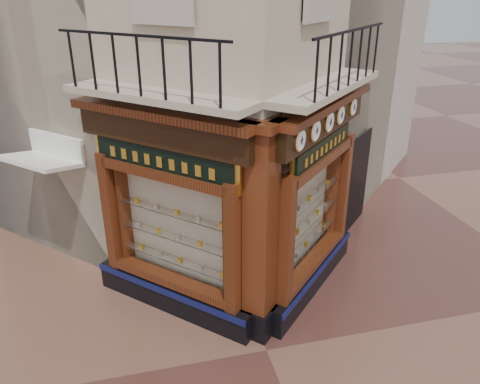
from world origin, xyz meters
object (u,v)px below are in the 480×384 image
object	(u,v)px
clock_a	(300,140)
signboard_left	(162,161)
clock_c	(329,122)
clock_e	(353,107)
clock_d	(340,115)
corner_pilaster	(260,239)
clock_b	(315,131)
signboard_right	(323,147)
awning	(60,269)

from	to	relation	value
clock_a	signboard_left	distance (m)	2.36
clock_a	clock_c	distance (m)	1.23
clock_a	clock_e	size ratio (longest dim) A/B	1.02
clock_d	corner_pilaster	bearing A→B (deg)	169.11
clock_b	signboard_left	distance (m)	2.61
clock_b	signboard_right	world-z (taller)	clock_b
clock_d	signboard_left	world-z (taller)	clock_d
clock_d	awning	distance (m)	6.92
awning	clock_e	bearing A→B (deg)	-146.77
corner_pilaster	awning	bearing A→B (deg)	95.93
clock_d	awning	size ratio (longest dim) A/B	0.23
clock_c	clock_e	bearing A→B (deg)	0.00
clock_b	awning	size ratio (longest dim) A/B	0.25
clock_c	awning	bearing A→B (deg)	112.39
corner_pilaster	clock_e	size ratio (longest dim) A/B	11.04
awning	signboard_right	distance (m)	6.40
clock_d	signboard_right	xyz separation A→B (m)	(-0.41, -0.25, -0.52)
clock_c	signboard_left	xyz separation A→B (m)	(-2.94, 0.14, -0.52)
clock_c	awning	world-z (taller)	clock_c
corner_pilaster	signboard_right	bearing A→B (deg)	-10.25
awning	signboard_left	distance (m)	4.36
clock_d	clock_e	xyz separation A→B (m)	(0.50, 0.50, -0.00)
clock_a	clock_e	distance (m)	2.51
clock_c	clock_d	size ratio (longest dim) A/B	1.05
clock_b	clock_d	xyz separation A→B (m)	(0.84, 0.84, 0.00)
clock_d	awning	world-z (taller)	clock_d
corner_pilaster	clock_b	xyz separation A→B (m)	(1.03, 0.43, 1.67)
clock_a	clock_c	world-z (taller)	clock_c
clock_a	clock_c	size ratio (longest dim) A/B	0.95
clock_e	awning	world-z (taller)	clock_e
clock_a	signboard_right	distance (m)	1.43
clock_c	clock_b	bearing A→B (deg)	180.00
awning	corner_pilaster	bearing A→B (deg)	-174.07
corner_pilaster	clock_e	world-z (taller)	corner_pilaster
clock_d	clock_c	bearing A→B (deg)	-180.00
clock_e	clock_d	bearing A→B (deg)	180.00
corner_pilaster	clock_c	xyz separation A→B (m)	(1.48, 0.87, 1.67)
clock_b	corner_pilaster	bearing A→B (deg)	157.51
clock_c	signboard_left	world-z (taller)	clock_c
corner_pilaster	clock_c	distance (m)	2.39
awning	signboard_left	world-z (taller)	signboard_left
clock_c	clock_e	distance (m)	1.27
clock_e	signboard_right	world-z (taller)	clock_e
clock_c	clock_d	bearing A→B (deg)	0.00
corner_pilaster	signboard_left	bearing A→B (deg)	100.25
clock_a	signboard_right	bearing A→B (deg)	4.78
corner_pilaster	clock_c	world-z (taller)	corner_pilaster
clock_a	clock_b	world-z (taller)	clock_b
clock_b	clock_e	xyz separation A→B (m)	(1.34, 1.34, 0.00)
corner_pilaster	signboard_right	xyz separation A→B (m)	(1.46, 1.01, 1.15)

